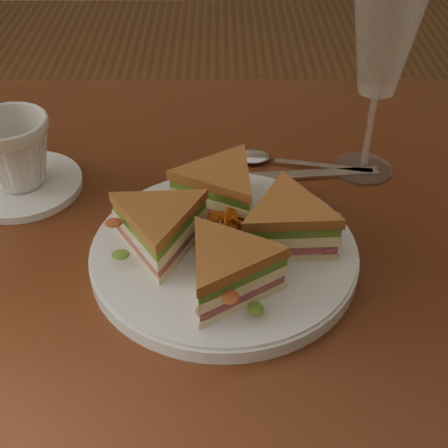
# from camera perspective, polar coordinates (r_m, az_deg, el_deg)

# --- Properties ---
(table) EXTENTS (1.20, 0.80, 0.75)m
(table) POSITION_cam_1_polar(r_m,az_deg,el_deg) (0.79, 2.07, -6.24)
(table) COLOR #3D1B0D
(table) RESTS_ON ground
(plate) EXTENTS (0.29, 0.29, 0.02)m
(plate) POSITION_cam_1_polar(r_m,az_deg,el_deg) (0.68, 0.00, -2.76)
(plate) COLOR silver
(plate) RESTS_ON table
(sandwich_wedges) EXTENTS (0.26, 0.26, 0.06)m
(sandwich_wedges) POSITION_cam_1_polar(r_m,az_deg,el_deg) (0.66, -0.00, -0.34)
(sandwich_wedges) COLOR #FAEAB8
(sandwich_wedges) RESTS_ON plate
(crisps_mound) EXTENTS (0.09, 0.09, 0.05)m
(crisps_mound) POSITION_cam_1_polar(r_m,az_deg,el_deg) (0.66, -0.00, -0.61)
(crisps_mound) COLOR #C25618
(crisps_mound) RESTS_ON plate
(spoon) EXTENTS (0.18, 0.06, 0.01)m
(spoon) POSITION_cam_1_polar(r_m,az_deg,el_deg) (0.84, 4.13, 5.89)
(spoon) COLOR silver
(spoon) RESTS_ON table
(knife) EXTENTS (0.22, 0.03, 0.00)m
(knife) POSITION_cam_1_polar(r_m,az_deg,el_deg) (0.82, 6.25, 4.41)
(knife) COLOR silver
(knife) RESTS_ON table
(wine_glass) EXTENTS (0.08, 0.08, 0.24)m
(wine_glass) POSITION_cam_1_polar(r_m,az_deg,el_deg) (0.77, 14.31, 15.30)
(wine_glass) COLOR white
(wine_glass) RESTS_ON table
(saucer) EXTENTS (0.15, 0.15, 0.01)m
(saucer) POSITION_cam_1_polar(r_m,az_deg,el_deg) (0.83, -17.93, 3.40)
(saucer) COLOR silver
(saucer) RESTS_ON table
(coffee_cup) EXTENTS (0.11, 0.11, 0.09)m
(coffee_cup) POSITION_cam_1_polar(r_m,az_deg,el_deg) (0.80, -18.61, 6.27)
(coffee_cup) COLOR silver
(coffee_cup) RESTS_ON saucer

